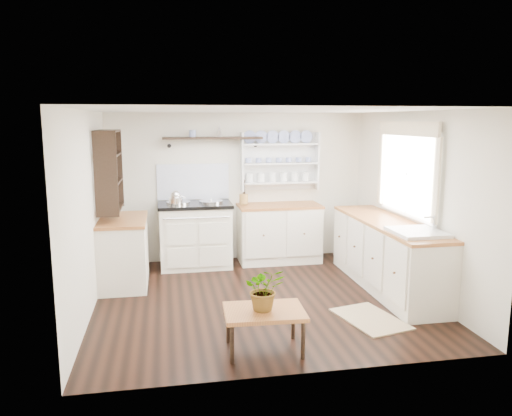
% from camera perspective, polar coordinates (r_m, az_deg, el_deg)
% --- Properties ---
extents(floor, '(4.00, 3.80, 0.01)m').
position_cam_1_polar(floor, '(6.30, 0.56, -10.29)').
color(floor, black).
rests_on(floor, ground).
extents(wall_back, '(4.00, 0.02, 2.30)m').
position_cam_1_polar(wall_back, '(7.85, -2.07, 2.42)').
color(wall_back, silver).
rests_on(wall_back, ground).
extents(wall_right, '(0.02, 3.80, 2.30)m').
position_cam_1_polar(wall_right, '(6.67, 17.69, 0.60)').
color(wall_right, silver).
rests_on(wall_right, ground).
extents(wall_left, '(0.02, 3.80, 2.30)m').
position_cam_1_polar(wall_left, '(5.96, -18.66, -0.54)').
color(wall_left, silver).
rests_on(wall_left, ground).
extents(ceiling, '(4.00, 3.80, 0.01)m').
position_cam_1_polar(ceiling, '(5.91, 0.60, 11.11)').
color(ceiling, white).
rests_on(ceiling, wall_back).
extents(window, '(0.08, 1.55, 1.22)m').
position_cam_1_polar(window, '(6.73, 16.89, 4.28)').
color(window, white).
rests_on(window, wall_right).
extents(aga_cooker, '(1.09, 0.75, 1.00)m').
position_cam_1_polar(aga_cooker, '(7.58, -6.94, -2.98)').
color(aga_cooker, white).
rests_on(aga_cooker, floor).
extents(back_cabinets, '(1.27, 0.63, 0.90)m').
position_cam_1_polar(back_cabinets, '(7.80, 2.65, -2.79)').
color(back_cabinets, white).
rests_on(back_cabinets, floor).
extents(right_cabinets, '(0.62, 2.43, 0.90)m').
position_cam_1_polar(right_cabinets, '(6.77, 14.73, -5.10)').
color(right_cabinets, white).
rests_on(right_cabinets, floor).
extents(belfast_sink, '(0.55, 0.60, 0.45)m').
position_cam_1_polar(belfast_sink, '(6.04, 17.88, -3.75)').
color(belfast_sink, white).
rests_on(belfast_sink, right_cabinets).
extents(left_cabinets, '(0.62, 1.13, 0.90)m').
position_cam_1_polar(left_cabinets, '(6.94, -14.86, -4.72)').
color(left_cabinets, white).
rests_on(left_cabinets, floor).
extents(plate_rack, '(1.20, 0.22, 0.90)m').
position_cam_1_polar(plate_rack, '(7.89, 2.64, 5.42)').
color(plate_rack, white).
rests_on(plate_rack, wall_back).
extents(high_shelf, '(1.50, 0.29, 0.16)m').
position_cam_1_polar(high_shelf, '(7.62, -4.98, 7.89)').
color(high_shelf, black).
rests_on(high_shelf, wall_back).
extents(left_shelving, '(0.28, 0.80, 1.05)m').
position_cam_1_polar(left_shelving, '(6.77, -16.45, 4.21)').
color(left_shelving, black).
rests_on(left_shelving, wall_left).
extents(kettle, '(0.20, 0.20, 0.24)m').
position_cam_1_polar(kettle, '(7.34, -9.15, 0.98)').
color(kettle, silver).
rests_on(kettle, aga_cooker).
extents(utensil_crock, '(0.13, 0.13, 0.15)m').
position_cam_1_polar(utensil_crock, '(7.67, -1.42, 1.02)').
color(utensil_crock, '#A4773C').
rests_on(utensil_crock, back_cabinets).
extents(center_table, '(0.78, 0.58, 0.41)m').
position_cam_1_polar(center_table, '(4.85, 0.96, -12.06)').
color(center_table, brown).
rests_on(center_table, floor).
extents(potted_plant, '(0.39, 0.34, 0.42)m').
position_cam_1_polar(potted_plant, '(4.76, 0.97, -9.20)').
color(potted_plant, '#3F7233').
rests_on(potted_plant, center_table).
extents(floor_rug, '(0.73, 0.95, 0.02)m').
position_cam_1_polar(floor_rug, '(5.82, 12.93, -12.24)').
color(floor_rug, '#9A7159').
rests_on(floor_rug, floor).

